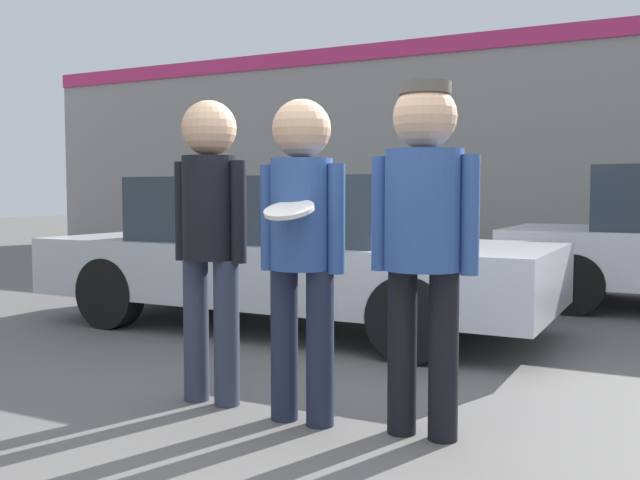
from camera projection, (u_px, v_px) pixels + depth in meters
name	position (u px, v px, depth m)	size (l,w,h in m)	color
ground_plane	(354.00, 438.00, 3.62)	(56.00, 56.00, 0.00)	#5B5956
storefront_building	(590.00, 143.00, 11.89)	(24.00, 0.22, 4.06)	gray
person_left	(210.00, 224.00, 4.16)	(0.49, 0.32, 1.78)	#2D3347
person_middle_with_frisbee	(302.00, 231.00, 3.80)	(0.50, 0.53, 1.74)	#1E2338
person_right	(424.00, 222.00, 3.57)	(0.56, 0.39, 1.79)	black
parked_car_near	(289.00, 251.00, 6.57)	(4.70, 1.83, 1.38)	#B7BABF
shrub	(404.00, 229.00, 12.68)	(1.18, 1.18, 1.18)	#387A3D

